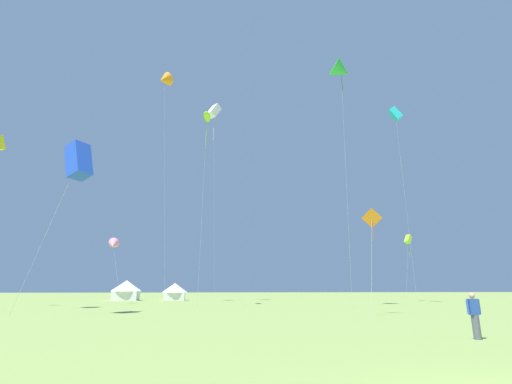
{
  "coord_description": "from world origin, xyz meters",
  "views": [
    {
      "loc": [
        -5.63,
        -5.24,
        1.88
      ],
      "look_at": [
        0.0,
        32.0,
        11.74
      ],
      "focal_mm": 25.99,
      "sensor_mm": 36.0,
      "label": 1
    }
  ],
  "objects_px": {
    "kite_lime_parafoil": "(207,117)",
    "festival_tent_left": "(175,291)",
    "person_spectator": "(475,316)",
    "kite_green_delta": "(341,70)",
    "kite_orange_diamond": "(372,220)",
    "kite_cyan_box": "(395,114)",
    "kite_blue_box": "(79,161)",
    "festival_tent_right": "(126,289)",
    "kite_orange_delta": "(164,80)",
    "kite_lime_box": "(408,239)",
    "kite_pink_delta": "(113,244)",
    "kite_white_box": "(214,111)"
  },
  "relations": [
    {
      "from": "kite_lime_parafoil",
      "to": "festival_tent_left",
      "type": "xyz_separation_m",
      "value": [
        -4.2,
        24.14,
        -20.89
      ]
    },
    {
      "from": "person_spectator",
      "to": "festival_tent_left",
      "type": "relative_size",
      "value": 0.4
    },
    {
      "from": "kite_green_delta",
      "to": "person_spectator",
      "type": "bearing_deg",
      "value": -103.09
    },
    {
      "from": "kite_orange_diamond",
      "to": "kite_cyan_box",
      "type": "bearing_deg",
      "value": 52.78
    },
    {
      "from": "kite_blue_box",
      "to": "kite_green_delta",
      "type": "relative_size",
      "value": 0.45
    },
    {
      "from": "festival_tent_right",
      "to": "festival_tent_left",
      "type": "distance_m",
      "value": 7.97
    },
    {
      "from": "kite_orange_delta",
      "to": "festival_tent_right",
      "type": "xyz_separation_m",
      "value": [
        -5.5,
        14.02,
        -31.4
      ]
    },
    {
      "from": "festival_tent_left",
      "to": "kite_lime_box",
      "type": "bearing_deg",
      "value": -17.16
    },
    {
      "from": "kite_orange_delta",
      "to": "kite_lime_parafoil",
      "type": "bearing_deg",
      "value": -56.59
    },
    {
      "from": "kite_orange_diamond",
      "to": "kite_pink_delta",
      "type": "bearing_deg",
      "value": 136.04
    },
    {
      "from": "kite_white_box",
      "to": "person_spectator",
      "type": "relative_size",
      "value": 18.46
    },
    {
      "from": "kite_pink_delta",
      "to": "kite_orange_diamond",
      "type": "xyz_separation_m",
      "value": [
        24.51,
        -23.63,
        -0.34
      ]
    },
    {
      "from": "kite_lime_box",
      "to": "kite_cyan_box",
      "type": "distance_m",
      "value": 20.26
    },
    {
      "from": "kite_lime_parafoil",
      "to": "kite_blue_box",
      "type": "distance_m",
      "value": 19.67
    },
    {
      "from": "kite_orange_diamond",
      "to": "festival_tent_left",
      "type": "bearing_deg",
      "value": 113.58
    },
    {
      "from": "kite_green_delta",
      "to": "kite_cyan_box",
      "type": "relative_size",
      "value": 1.06
    },
    {
      "from": "kite_orange_delta",
      "to": "person_spectator",
      "type": "bearing_deg",
      "value": -66.35
    },
    {
      "from": "kite_pink_delta",
      "to": "kite_blue_box",
      "type": "xyz_separation_m",
      "value": [
        1.49,
        -21.31,
        4.16
      ]
    },
    {
      "from": "kite_lime_parafoil",
      "to": "kite_pink_delta",
      "type": "xyz_separation_m",
      "value": [
        -11.45,
        8.23,
        -14.97
      ]
    },
    {
      "from": "kite_white_box",
      "to": "kite_orange_diamond",
      "type": "bearing_deg",
      "value": -68.31
    },
    {
      "from": "kite_lime_box",
      "to": "festival_tent_left",
      "type": "height_order",
      "value": "kite_lime_box"
    },
    {
      "from": "kite_cyan_box",
      "to": "festival_tent_left",
      "type": "relative_size",
      "value": 6.37
    },
    {
      "from": "festival_tent_left",
      "to": "kite_cyan_box",
      "type": "bearing_deg",
      "value": -33.88
    },
    {
      "from": "kite_orange_delta",
      "to": "kite_white_box",
      "type": "bearing_deg",
      "value": 27.86
    },
    {
      "from": "kite_lime_box",
      "to": "festival_tent_left",
      "type": "relative_size",
      "value": 2.4
    },
    {
      "from": "person_spectator",
      "to": "kite_lime_box",
      "type": "bearing_deg",
      "value": 61.57
    },
    {
      "from": "kite_lime_parafoil",
      "to": "kite_orange_diamond",
      "type": "bearing_deg",
      "value": -49.72
    },
    {
      "from": "kite_lime_parafoil",
      "to": "kite_pink_delta",
      "type": "bearing_deg",
      "value": 144.3
    },
    {
      "from": "kite_orange_delta",
      "to": "kite_lime_parafoil",
      "type": "height_order",
      "value": "kite_orange_delta"
    },
    {
      "from": "kite_orange_diamond",
      "to": "person_spectator",
      "type": "height_order",
      "value": "kite_orange_diamond"
    },
    {
      "from": "kite_green_delta",
      "to": "kite_orange_diamond",
      "type": "distance_m",
      "value": 23.61
    },
    {
      "from": "kite_lime_parafoil",
      "to": "kite_blue_box",
      "type": "height_order",
      "value": "kite_lime_parafoil"
    },
    {
      "from": "kite_lime_parafoil",
      "to": "person_spectator",
      "type": "height_order",
      "value": "kite_lime_parafoil"
    },
    {
      "from": "kite_lime_box",
      "to": "person_spectator",
      "type": "relative_size",
      "value": 5.99
    },
    {
      "from": "kite_orange_diamond",
      "to": "festival_tent_right",
      "type": "relative_size",
      "value": 1.61
    },
    {
      "from": "kite_lime_box",
      "to": "kite_orange_delta",
      "type": "bearing_deg",
      "value": -176.25
    },
    {
      "from": "kite_pink_delta",
      "to": "kite_cyan_box",
      "type": "distance_m",
      "value": 43.29
    },
    {
      "from": "kite_orange_delta",
      "to": "kite_lime_box",
      "type": "distance_m",
      "value": 46.12
    },
    {
      "from": "kite_lime_parafoil",
      "to": "kite_cyan_box",
      "type": "relative_size",
      "value": 0.83
    },
    {
      "from": "festival_tent_right",
      "to": "kite_lime_parafoil",
      "type": "bearing_deg",
      "value": -63.25
    },
    {
      "from": "kite_lime_parafoil",
      "to": "kite_white_box",
      "type": "distance_m",
      "value": 16.48
    },
    {
      "from": "kite_lime_parafoil",
      "to": "kite_cyan_box",
      "type": "xyz_separation_m",
      "value": [
        27.12,
        3.11,
        4.01
      ]
    },
    {
      "from": "kite_cyan_box",
      "to": "person_spectator",
      "type": "distance_m",
      "value": 44.21
    },
    {
      "from": "kite_orange_delta",
      "to": "person_spectator",
      "type": "height_order",
      "value": "kite_orange_delta"
    },
    {
      "from": "kite_pink_delta",
      "to": "kite_white_box",
      "type": "relative_size",
      "value": 0.26
    },
    {
      "from": "kite_lime_box",
      "to": "kite_white_box",
      "type": "xyz_separation_m",
      "value": [
        -31.6,
        1.59,
        20.98
      ]
    },
    {
      "from": "kite_lime_box",
      "to": "kite_orange_diamond",
      "type": "relative_size",
      "value": 1.29
    },
    {
      "from": "kite_blue_box",
      "to": "kite_orange_diamond",
      "type": "relative_size",
      "value": 1.63
    },
    {
      "from": "kite_orange_delta",
      "to": "kite_green_delta",
      "type": "distance_m",
      "value": 27.49
    },
    {
      "from": "kite_orange_diamond",
      "to": "kite_cyan_box",
      "type": "xyz_separation_m",
      "value": [
        14.06,
        18.52,
        19.32
      ]
    }
  ]
}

